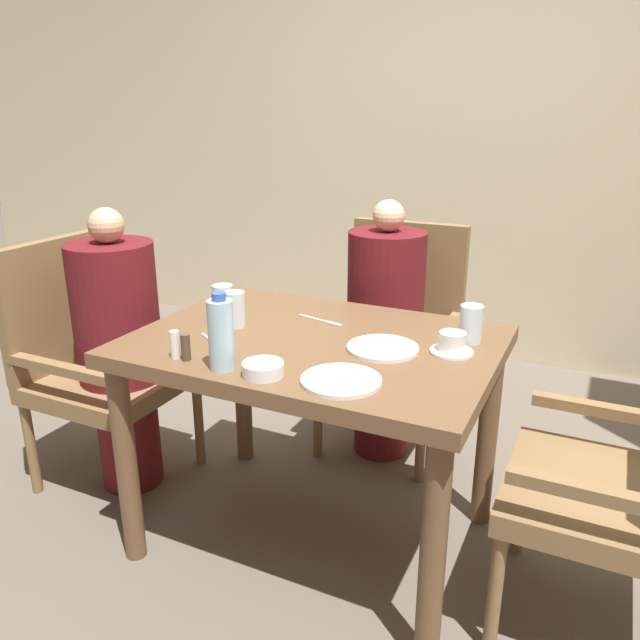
# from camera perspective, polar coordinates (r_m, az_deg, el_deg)

# --- Properties ---
(ground_plane) EXTENTS (16.00, 16.00, 0.00)m
(ground_plane) POSITION_cam_1_polar(r_m,az_deg,el_deg) (2.38, -0.46, -19.12)
(ground_plane) COLOR #60564C
(wall_back) EXTENTS (8.00, 0.06, 2.80)m
(wall_back) POSITION_cam_1_polar(r_m,az_deg,el_deg) (3.81, 13.68, 17.41)
(wall_back) COLOR beige
(wall_back) RESTS_ON ground_plane
(dining_table) EXTENTS (1.15, 0.83, 0.76)m
(dining_table) POSITION_cam_1_polar(r_m,az_deg,el_deg) (2.04, -0.50, -4.62)
(dining_table) COLOR brown
(dining_table) RESTS_ON ground_plane
(chair_left_side) EXTENTS (0.53, 0.53, 0.98)m
(chair_left_side) POSITION_cam_1_polar(r_m,az_deg,el_deg) (2.64, -20.10, -3.08)
(chair_left_side) COLOR brown
(chair_left_side) RESTS_ON ground_plane
(diner_in_left_chair) EXTENTS (0.32, 0.32, 1.13)m
(diner_in_left_chair) POSITION_cam_1_polar(r_m,az_deg,el_deg) (2.52, -17.83, -2.60)
(diner_in_left_chair) COLOR #5B1419
(diner_in_left_chair) RESTS_ON ground_plane
(chair_far_side) EXTENTS (0.53, 0.53, 0.98)m
(chair_far_side) POSITION_cam_1_polar(r_m,az_deg,el_deg) (2.80, 6.93, -0.79)
(chair_far_side) COLOR brown
(chair_far_side) RESTS_ON ground_plane
(diner_in_far_chair) EXTENTS (0.32, 0.32, 1.12)m
(diner_in_far_chair) POSITION_cam_1_polar(r_m,az_deg,el_deg) (2.65, 5.92, -0.80)
(diner_in_far_chair) COLOR #5B1419
(diner_in_far_chair) RESTS_ON ground_plane
(plate_main_left) EXTENTS (0.22, 0.22, 0.01)m
(plate_main_left) POSITION_cam_1_polar(r_m,az_deg,el_deg) (1.91, 5.73, -2.60)
(plate_main_left) COLOR white
(plate_main_left) RESTS_ON dining_table
(plate_main_right) EXTENTS (0.22, 0.22, 0.01)m
(plate_main_right) POSITION_cam_1_polar(r_m,az_deg,el_deg) (1.69, 1.94, -5.55)
(plate_main_right) COLOR white
(plate_main_right) RESTS_ON dining_table
(teacup_with_saucer) EXTENTS (0.13, 0.13, 0.07)m
(teacup_with_saucer) POSITION_cam_1_polar(r_m,az_deg,el_deg) (1.92, 11.98, -2.18)
(teacup_with_saucer) COLOR white
(teacup_with_saucer) RESTS_ON dining_table
(bowl_small) EXTENTS (0.12, 0.12, 0.04)m
(bowl_small) POSITION_cam_1_polar(r_m,az_deg,el_deg) (1.73, -5.25, -4.49)
(bowl_small) COLOR white
(bowl_small) RESTS_ON dining_table
(water_bottle) EXTENTS (0.07, 0.07, 0.22)m
(water_bottle) POSITION_cam_1_polar(r_m,az_deg,el_deg) (1.76, -9.05, -1.27)
(water_bottle) COLOR #A3C6DB
(water_bottle) RESTS_ON dining_table
(glass_tall_near) EXTENTS (0.07, 0.07, 0.12)m
(glass_tall_near) POSITION_cam_1_polar(r_m,az_deg,el_deg) (2.20, -8.87, 1.65)
(glass_tall_near) COLOR silver
(glass_tall_near) RESTS_ON dining_table
(glass_tall_mid) EXTENTS (0.07, 0.07, 0.12)m
(glass_tall_mid) POSITION_cam_1_polar(r_m,az_deg,el_deg) (2.12, -7.81, 0.99)
(glass_tall_mid) COLOR silver
(glass_tall_mid) RESTS_ON dining_table
(glass_tall_far) EXTENTS (0.07, 0.07, 0.12)m
(glass_tall_far) POSITION_cam_1_polar(r_m,az_deg,el_deg) (2.01, 13.63, -0.35)
(glass_tall_far) COLOR silver
(glass_tall_far) RESTS_ON dining_table
(salt_shaker) EXTENTS (0.03, 0.03, 0.08)m
(salt_shaker) POSITION_cam_1_polar(r_m,az_deg,el_deg) (1.88, -13.14, -2.20)
(salt_shaker) COLOR white
(salt_shaker) RESTS_ON dining_table
(pepper_shaker) EXTENTS (0.03, 0.03, 0.08)m
(pepper_shaker) POSITION_cam_1_polar(r_m,az_deg,el_deg) (1.86, -12.18, -2.45)
(pepper_shaker) COLOR #4C3D2D
(pepper_shaker) RESTS_ON dining_table
(fork_beside_plate) EXTENTS (0.15, 0.10, 0.00)m
(fork_beside_plate) POSITION_cam_1_polar(r_m,az_deg,el_deg) (1.98, -9.59, -2.12)
(fork_beside_plate) COLOR silver
(fork_beside_plate) RESTS_ON dining_table
(knife_beside_plate) EXTENTS (0.18, 0.05, 0.00)m
(knife_beside_plate) POSITION_cam_1_polar(r_m,az_deg,el_deg) (2.16, 0.16, -0.05)
(knife_beside_plate) COLOR silver
(knife_beside_plate) RESTS_ON dining_table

